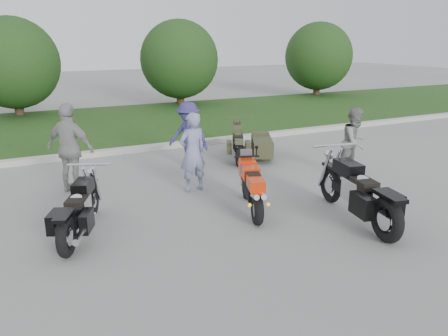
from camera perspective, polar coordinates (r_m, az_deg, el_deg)
name	(u,v)px	position (r m, az deg, el deg)	size (l,w,h in m)	color
ground	(240,228)	(7.60, 2.14, -7.90)	(80.00, 80.00, 0.00)	gray
curb	(143,148)	(12.90, -10.55, 2.53)	(60.00, 0.30, 0.15)	#B2B0A8
grass_strip	(112,124)	(16.85, -14.46, 5.56)	(60.00, 8.00, 0.14)	#385A1E
tree_mid_left	(13,63)	(19.61, -25.85, 12.22)	(3.60, 3.60, 4.00)	#3F2B1C
tree_mid_right	(179,59)	(20.92, -5.85, 13.92)	(3.60, 3.60, 4.00)	#3F2B1C
tree_far_right	(318,56)	(24.87, 12.24, 14.06)	(3.60, 3.60, 4.00)	#3F2B1C
sportbike_red	(252,186)	(8.14, 3.66, -2.35)	(0.79, 1.77, 0.87)	black
cruiser_left	(79,212)	(7.53, -18.41, -5.48)	(1.01, 2.05, 0.84)	black
cruiser_right	(360,195)	(8.04, 17.34, -3.39)	(0.67, 2.57, 1.00)	black
cruiser_sidecar	(252,145)	(11.75, 3.67, 2.96)	(1.57, 1.99, 0.82)	black
person_stripe	(193,152)	(9.20, -4.14, 2.06)	(0.62, 0.41, 1.69)	#797EA5
person_grey	(355,142)	(10.70, 16.70, 3.27)	(0.79, 0.61, 1.62)	gray
person_denim	(189,135)	(10.88, -4.65, 4.25)	(1.08, 0.62, 1.66)	navy
person_back	(70,148)	(9.64, -19.43, 2.42)	(1.11, 0.46, 1.89)	#989893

